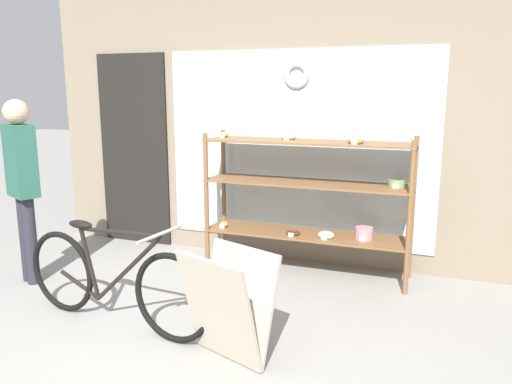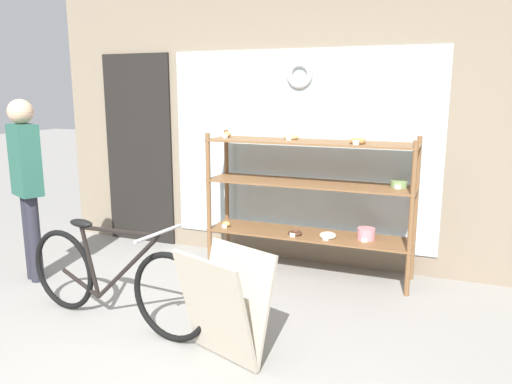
{
  "view_description": "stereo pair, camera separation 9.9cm",
  "coord_description": "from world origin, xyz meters",
  "views": [
    {
      "loc": [
        1.54,
        -2.41,
        1.72
      ],
      "look_at": [
        0.2,
        1.18,
        0.93
      ],
      "focal_mm": 35.0,
      "sensor_mm": 36.0,
      "label": 1
    },
    {
      "loc": [
        1.63,
        -2.38,
        1.72
      ],
      "look_at": [
        0.2,
        1.18,
        0.93
      ],
      "focal_mm": 35.0,
      "sensor_mm": 36.0,
      "label": 2
    }
  ],
  "objects": [
    {
      "name": "sandwich_board",
      "position": [
        0.34,
        0.31,
        0.37
      ],
      "size": [
        0.66,
        0.55,
        0.72
      ],
      "rotation": [
        0.0,
        0.0,
        -0.36
      ],
      "color": "#B2A893",
      "rests_on": "ground_plane"
    },
    {
      "name": "pedestrian",
      "position": [
        -1.88,
        0.9,
        0.96
      ],
      "size": [
        0.37,
        0.3,
        1.64
      ],
      "rotation": [
        0.0,
        0.0,
        -0.44
      ],
      "color": "#282833",
      "rests_on": "ground_plane"
    },
    {
      "name": "ground_plane",
      "position": [
        0.0,
        0.0,
        0.0
      ],
      "size": [
        30.0,
        30.0,
        0.0
      ],
      "primitive_type": "plane",
      "color": "gray"
    },
    {
      "name": "storefront_facade",
      "position": [
        -0.05,
        2.35,
        1.47
      ],
      "size": [
        5.13,
        0.13,
        3.02
      ],
      "color": "gray",
      "rests_on": "ground_plane"
    },
    {
      "name": "display_case",
      "position": [
        0.43,
        1.99,
        0.79
      ],
      "size": [
        1.91,
        0.45,
        1.32
      ],
      "color": "brown",
      "rests_on": "ground_plane"
    },
    {
      "name": "bicycle",
      "position": [
        -0.65,
        0.44,
        0.35
      ],
      "size": [
        1.71,
        0.46,
        0.78
      ],
      "rotation": [
        0.0,
        0.0,
        -0.13
      ],
      "color": "black",
      "rests_on": "ground_plane"
    }
  ]
}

